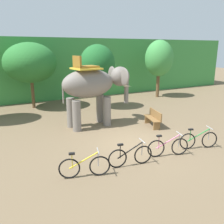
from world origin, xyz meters
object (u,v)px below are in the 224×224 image
(tree_center_left, at_px, (159,59))
(bike_yellow, at_px, (85,166))
(bike_black, at_px, (130,156))
(bike_green, at_px, (198,140))
(elephant, at_px, (94,86))
(tree_center_right, at_px, (97,64))
(bike_pink, at_px, (168,147))
(tree_center, at_px, (30,63))
(wooden_bench, at_px, (153,118))

(tree_center_left, relative_size, bike_yellow, 2.92)
(bike_black, distance_m, bike_green, 3.38)
(elephant, height_order, bike_green, elephant)
(tree_center_left, relative_size, bike_green, 2.94)
(bike_green, bearing_deg, bike_black, 179.77)
(tree_center_right, relative_size, bike_pink, 2.66)
(tree_center, relative_size, bike_black, 2.68)
(tree_center_left, xyz_separation_m, wooden_bench, (-5.31, -6.45, -2.82))
(tree_center, relative_size, bike_green, 2.77)
(tree_center_right, height_order, bike_yellow, tree_center_right)
(tree_center, height_order, tree_center_right, tree_center)
(bike_yellow, relative_size, bike_green, 1.01)
(tree_center, height_order, bike_yellow, tree_center)
(elephant, relative_size, bike_green, 2.56)
(bike_green, height_order, wooden_bench, bike_green)
(bike_yellow, bearing_deg, wooden_bench, 31.77)
(tree_center_right, bearing_deg, bike_black, -106.65)
(tree_center_left, bearing_deg, bike_yellow, -137.44)
(tree_center_right, relative_size, elephant, 1.05)
(tree_center, height_order, wooden_bench, tree_center)
(wooden_bench, bearing_deg, tree_center_left, 50.54)
(tree_center_left, xyz_separation_m, bike_yellow, (-10.57, -9.71, -2.91))
(tree_center, bearing_deg, bike_green, -65.23)
(tree_center_right, bearing_deg, wooden_bench, -79.22)
(tree_center_left, xyz_separation_m, bike_pink, (-7.07, -9.72, -2.91))
(bike_pink, bearing_deg, tree_center_left, 53.97)
(tree_center_right, bearing_deg, bike_pink, -95.29)
(tree_center_left, distance_m, wooden_bench, 8.82)
(tree_center_right, height_order, elephant, tree_center_right)
(tree_center_left, relative_size, bike_black, 2.84)
(tree_center, relative_size, bike_yellow, 2.75)
(tree_center_right, relative_size, wooden_bench, 2.84)
(bike_black, bearing_deg, bike_pink, 0.36)
(tree_center, height_order, elephant, tree_center)
(bike_yellow, distance_m, bike_pink, 3.50)
(bike_yellow, bearing_deg, bike_black, -0.84)
(bike_yellow, distance_m, wooden_bench, 6.19)
(tree_center_right, relative_size, bike_black, 2.60)
(tree_center_right, distance_m, bike_pink, 8.89)
(tree_center, bearing_deg, tree_center_left, -5.06)
(tree_center_left, relative_size, wooden_bench, 3.10)
(tree_center_left, bearing_deg, elephant, -149.42)
(elephant, distance_m, wooden_bench, 3.66)
(bike_green, bearing_deg, wooden_bench, 87.88)
(bike_black, relative_size, bike_pink, 1.02)
(tree_center_left, distance_m, bike_green, 11.53)
(tree_center, bearing_deg, bike_pink, -72.86)
(tree_center, xyz_separation_m, tree_center_left, (10.36, -0.92, 0.12))
(bike_yellow, bearing_deg, tree_center_left, 42.56)
(tree_center_right, xyz_separation_m, bike_green, (0.86, -8.45, -2.73))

